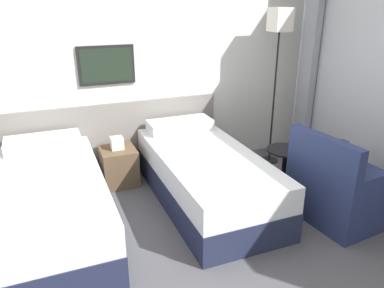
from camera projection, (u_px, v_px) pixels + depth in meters
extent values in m
plane|color=#47474C|center=(208.00, 266.00, 3.09)|extent=(16.00, 16.00, 0.00)
cube|color=silver|center=(137.00, 63.00, 4.42)|extent=(10.00, 0.06, 2.70)
cube|color=slate|center=(113.00, 140.00, 4.57)|extent=(2.69, 0.04, 0.91)
cube|color=black|center=(107.00, 65.00, 4.25)|extent=(0.64, 0.03, 0.44)
cube|color=black|center=(107.00, 65.00, 4.23)|extent=(0.58, 0.01, 0.38)
cube|color=#8E939E|center=(309.00, 60.00, 4.87)|extent=(0.10, 0.24, 2.64)
cube|color=#1E233D|center=(53.00, 218.00, 3.50)|extent=(0.96, 2.05, 0.30)
cube|color=silver|center=(49.00, 191.00, 3.40)|extent=(0.95, 2.03, 0.26)
cube|color=silver|center=(43.00, 142.00, 4.01)|extent=(0.77, 0.34, 0.13)
cube|color=#1E233D|center=(206.00, 188.00, 4.05)|extent=(0.96, 2.05, 0.30)
cube|color=silver|center=(206.00, 165.00, 3.95)|extent=(0.95, 2.03, 0.26)
cube|color=silver|center=(180.00, 125.00, 4.56)|extent=(0.77, 0.34, 0.13)
cube|color=brown|center=(119.00, 166.00, 4.42)|extent=(0.40, 0.44, 0.44)
cube|color=silver|center=(117.00, 143.00, 4.31)|extent=(0.14, 0.14, 0.14)
cylinder|color=black|center=(269.00, 160.00, 5.10)|extent=(0.24, 0.24, 0.02)
cylinder|color=black|center=(274.00, 99.00, 4.80)|extent=(0.02, 0.02, 1.68)
cube|color=silver|center=(280.00, 19.00, 4.44)|extent=(0.23, 0.23, 0.27)
cylinder|color=black|center=(282.00, 192.00, 4.25)|extent=(0.27, 0.27, 0.01)
cylinder|color=black|center=(284.00, 172.00, 4.16)|extent=(0.05, 0.05, 0.50)
cylinder|color=black|center=(286.00, 150.00, 4.06)|extent=(0.42, 0.42, 0.02)
cube|color=navy|center=(344.00, 195.00, 3.75)|extent=(0.92, 0.90, 0.45)
cube|color=navy|center=(323.00, 160.00, 3.42)|extent=(0.19, 0.82, 0.47)
cube|color=navy|center=(382.00, 181.00, 3.34)|extent=(0.72, 0.16, 0.18)
cube|color=navy|center=(321.00, 154.00, 3.94)|extent=(0.72, 0.16, 0.18)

